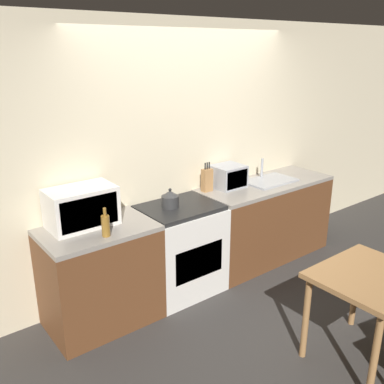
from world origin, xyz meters
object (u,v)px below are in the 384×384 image
Objects in this scene: microwave at (82,207)px; bottle at (106,225)px; toaster_oven at (228,176)px; kettle at (170,199)px; dining_table at (369,287)px; stove_range at (180,249)px.

microwave is 0.32m from bottle.
kettle is at bearing -172.49° from toaster_oven.
toaster_oven is 0.41× the size of dining_table.
toaster_oven is (1.61, 0.33, 0.03)m from bottle.
stove_range is at bearing 107.25° from dining_table.
stove_range is 2.79× the size of toaster_oven.
stove_range is 1.13× the size of dining_table.
bottle reaches higher than dining_table.
bottle is 0.30× the size of dining_table.
toaster_oven is at bearing 7.51° from kettle.
toaster_oven reaches higher than dining_table.
microwave reaches higher than stove_range.
kettle is 0.81m from bottle.
microwave is (-0.84, 0.09, 0.09)m from kettle.
microwave is at bearing 128.78° from dining_table.
toaster_oven is (1.67, 0.02, -0.05)m from microwave.
bottle is at bearing -167.53° from stove_range.
microwave is 0.70× the size of dining_table.
microwave reaches higher than toaster_oven.
bottle reaches higher than stove_range.
bottle reaches higher than kettle.
microwave is (-0.92, 0.12, 0.62)m from stove_range.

